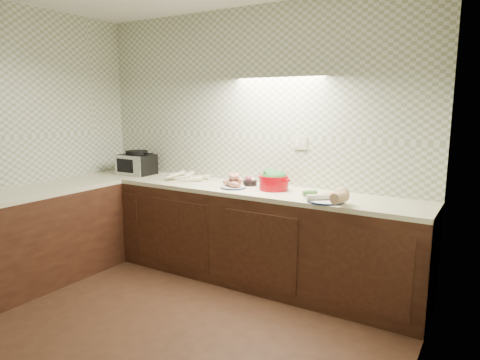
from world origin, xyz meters
The scene contains 8 objects.
room centered at (0.00, 0.00, 1.63)m, with size 3.60×3.60×2.60m.
counter centered at (-0.68, 0.68, 0.45)m, with size 3.60×3.60×0.90m.
toaster_oven centered at (-1.31, 1.54, 1.02)m, with size 0.38×0.29×0.26m.
parsnip_pile centered at (-0.68, 1.56, 0.93)m, with size 0.45×0.33×0.08m.
sweet_potato_plate centered at (0.04, 1.43, 0.96)m, with size 0.25×0.24×0.15m.
onion_bowl centered at (0.10, 1.62, 0.94)m, with size 0.14×0.14×0.10m.
dutch_oven centered at (0.40, 1.55, 0.99)m, with size 0.33×0.32×0.19m.
veg_plate centered at (1.04, 1.32, 0.95)m, with size 0.47×0.34×0.14m.
Camera 1 is at (2.14, -1.90, 1.68)m, focal length 32.00 mm.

